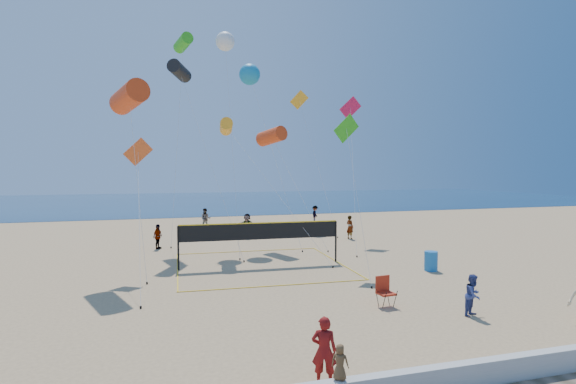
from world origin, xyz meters
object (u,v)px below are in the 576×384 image
object	(u,v)px
volleyball_net	(260,236)
trash_barrel	(431,261)
woman	(324,351)
camp_chair	(384,289)

from	to	relation	value
volleyball_net	trash_barrel	bearing A→B (deg)	-21.51
trash_barrel	woman	bearing A→B (deg)	-134.30
volleyball_net	woman	bearing A→B (deg)	-93.94
trash_barrel	volleyball_net	bearing A→B (deg)	156.16
camp_chair	trash_barrel	xyz separation A→B (m)	(5.20, 4.67, -0.15)
camp_chair	volleyball_net	xyz separation A→B (m)	(-2.99, 8.29, 0.97)
camp_chair	volleyball_net	world-z (taller)	volleyball_net
trash_barrel	volleyball_net	world-z (taller)	volleyball_net
camp_chair	woman	bearing A→B (deg)	-137.08
woman	volleyball_net	xyz separation A→B (m)	(1.49, 13.53, 0.77)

